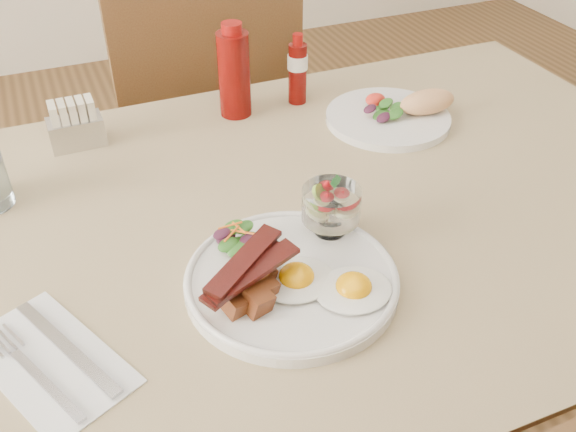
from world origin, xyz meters
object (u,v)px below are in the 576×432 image
Objects in this scene: ketchup_bottle at (234,73)px; table at (315,250)px; fruit_cup at (331,205)px; chair_far at (204,135)px; sugar_caddy at (75,126)px; hot_sauce_bottle at (298,70)px; main_plate at (291,280)px; second_plate at (397,113)px.

table is at bearing -87.13° from ketchup_bottle.
fruit_cup is at bearing -101.88° from table.
chair_far reaches higher than fruit_cup.
chair_far is 0.80m from fruit_cup.
chair_far reaches higher than sugar_caddy.
ketchup_bottle is 1.29× the size of hot_sauce_bottle.
main_plate is 0.49m from second_plate.
sugar_caddy is at bearing -179.19° from hot_sauce_bottle.
table is at bearing 55.09° from main_plate.
fruit_cup is 0.33× the size of second_plate.
ketchup_bottle reaches higher than sugar_caddy.
ketchup_bottle reaches higher than hot_sauce_bottle.
hot_sauce_bottle is (-0.14, 0.14, 0.05)m from second_plate.
chair_far reaches higher than hot_sauce_bottle.
main_plate is 0.49m from ketchup_bottle.
table is at bearing -90.00° from chair_far.
table is 0.37m from ketchup_bottle.
chair_far is 0.53m from sugar_caddy.
second_plate is at bearing 36.95° from table.
main_plate is (-0.10, -0.15, 0.10)m from table.
chair_far is 3.32× the size of main_plate.
ketchup_bottle is at bearing 0.19° from sugar_caddy.
hot_sauce_bottle is at bearing 72.88° from fruit_cup.
fruit_cup is at bearing -90.11° from ketchup_bottle.
fruit_cup is at bearing -91.34° from chair_far.
hot_sauce_bottle is (0.13, 0.00, -0.02)m from ketchup_bottle.
ketchup_bottle is 0.13m from hot_sauce_bottle.
table is 7.54× the size of ketchup_bottle.
chair_far is 10.02× the size of sugar_caddy.
chair_far reaches higher than ketchup_bottle.
ketchup_bottle is at bearing 79.67° from main_plate.
main_plate is 0.53m from hot_sauce_bottle.
fruit_cup is 0.50m from sugar_caddy.
fruit_cup is at bearing -107.12° from hot_sauce_bottle.
chair_far is at bearing 87.14° from ketchup_bottle.
ketchup_bottle is (0.00, 0.41, 0.02)m from fruit_cup.
ketchup_bottle is (-0.02, -0.33, 0.31)m from chair_far.
ketchup_bottle is at bearing 89.89° from fruit_cup.
second_plate is (0.27, 0.27, -0.05)m from fruit_cup.
fruit_cup is at bearing -134.68° from second_plate.
chair_far is at bearing 46.55° from sugar_caddy.
second_plate is 2.67× the size of sugar_caddy.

